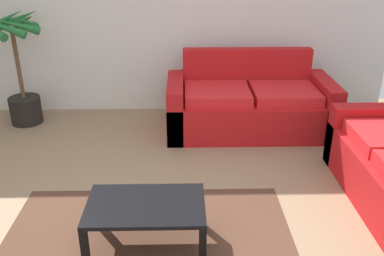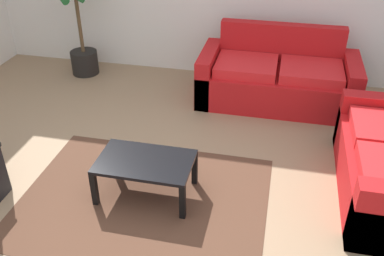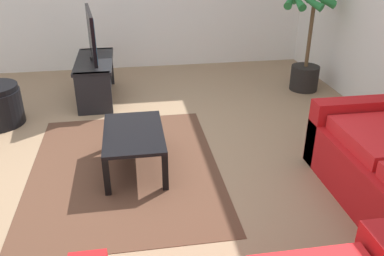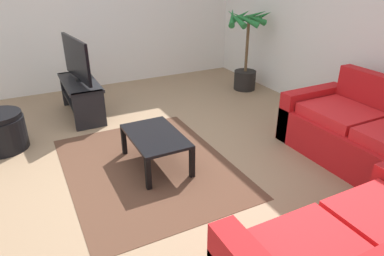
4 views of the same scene
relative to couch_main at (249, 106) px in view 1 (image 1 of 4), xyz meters
The scene contains 5 objects.
wall_back 1.70m from the couch_main, 147.48° to the left, with size 6.00×0.06×2.70m, color silver.
couch_main is the anchor object (origin of this frame).
coffee_table 2.33m from the couch_main, 116.72° to the right, with size 0.84×0.53×0.37m.
area_rug 2.44m from the couch_main, 115.65° to the right, with size 2.20×1.70×0.01m, color #513323.
potted_palm 2.76m from the couch_main, behind, with size 0.77×0.79×1.37m.
Camera 1 is at (0.35, -2.27, 2.07)m, focal length 38.96 mm.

